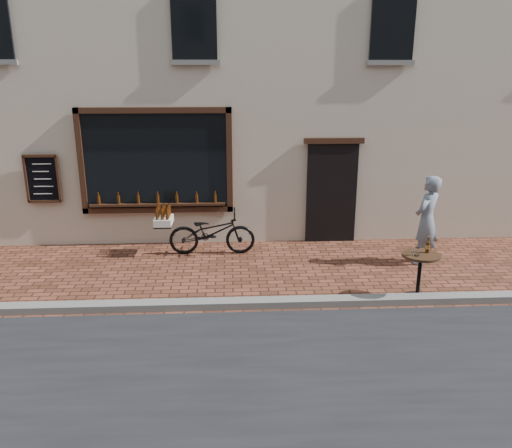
{
  "coord_description": "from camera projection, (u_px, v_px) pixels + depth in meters",
  "views": [
    {
      "loc": [
        -0.34,
        -7.17,
        3.62
      ],
      "look_at": [
        0.11,
        1.2,
        1.1
      ],
      "focal_mm": 35.0,
      "sensor_mm": 36.0,
      "label": 1
    }
  ],
  "objects": [
    {
      "name": "kerb",
      "position": [
        253.0,
        303.0,
        8.09
      ],
      "size": [
        90.0,
        0.25,
        0.12
      ],
      "primitive_type": "cube",
      "color": "slate",
      "rests_on": "ground"
    },
    {
      "name": "shop_building",
      "position": [
        241.0,
        18.0,
        12.68
      ],
      "size": [
        28.0,
        6.2,
        10.0
      ],
      "color": "beige",
      "rests_on": "ground"
    },
    {
      "name": "bistro_table",
      "position": [
        420.0,
        267.0,
        8.22
      ],
      "size": [
        0.62,
        0.62,
        1.07
      ],
      "color": "black",
      "rests_on": "ground"
    },
    {
      "name": "cargo_bicycle",
      "position": [
        210.0,
        232.0,
        10.37
      ],
      "size": [
        2.06,
        0.64,
        1.0
      ],
      "rotation": [
        0.0,
        0.0,
        1.56
      ],
      "color": "black",
      "rests_on": "ground"
    },
    {
      "name": "pedestrian",
      "position": [
        427.0,
        220.0,
        9.73
      ],
      "size": [
        0.76,
        0.75,
        1.77
      ],
      "primitive_type": "imported",
      "rotation": [
        0.0,
        0.0,
        3.88
      ],
      "color": "slate",
      "rests_on": "ground"
    },
    {
      "name": "ground",
      "position": [
        253.0,
        312.0,
        7.91
      ],
      "size": [
        90.0,
        90.0,
        0.0
      ],
      "primitive_type": "plane",
      "color": "#4C2718",
      "rests_on": "ground"
    }
  ]
}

